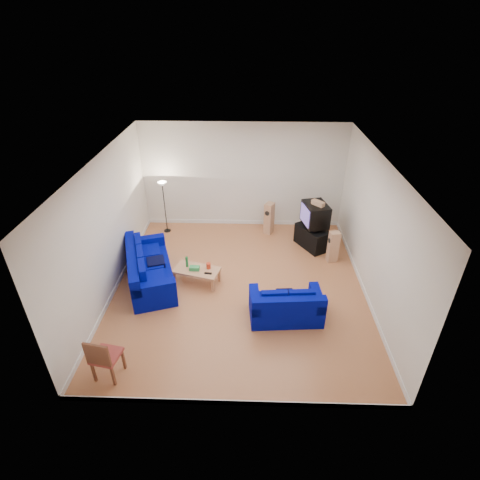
{
  "coord_description": "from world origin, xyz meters",
  "views": [
    {
      "loc": [
        0.24,
        -7.25,
        5.72
      ],
      "look_at": [
        0.0,
        0.4,
        1.1
      ],
      "focal_mm": 28.0,
      "sensor_mm": 36.0,
      "label": 1
    }
  ],
  "objects_px": {
    "sofa_three_seat": "(148,271)",
    "tv_stand": "(312,237)",
    "coffee_table": "(197,271)",
    "television": "(315,214)",
    "sofa_loveseat": "(286,308)"
  },
  "relations": [
    {
      "from": "coffee_table",
      "to": "television",
      "type": "relative_size",
      "value": 1.33
    },
    {
      "from": "sofa_three_seat",
      "to": "coffee_table",
      "type": "bearing_deg",
      "value": 71.83
    },
    {
      "from": "coffee_table",
      "to": "sofa_loveseat",
      "type": "bearing_deg",
      "value": -30.11
    },
    {
      "from": "sofa_loveseat",
      "to": "television",
      "type": "relative_size",
      "value": 1.78
    },
    {
      "from": "sofa_three_seat",
      "to": "tv_stand",
      "type": "height_order",
      "value": "sofa_three_seat"
    },
    {
      "from": "sofa_three_seat",
      "to": "tv_stand",
      "type": "distance_m",
      "value": 4.63
    },
    {
      "from": "sofa_loveseat",
      "to": "tv_stand",
      "type": "bearing_deg",
      "value": 67.8
    },
    {
      "from": "sofa_three_seat",
      "to": "coffee_table",
      "type": "distance_m",
      "value": 1.21
    },
    {
      "from": "sofa_loveseat",
      "to": "tv_stand",
      "type": "distance_m",
      "value": 3.16
    },
    {
      "from": "sofa_three_seat",
      "to": "coffee_table",
      "type": "xyz_separation_m",
      "value": [
        1.21,
        0.01,
        0.02
      ]
    },
    {
      "from": "coffee_table",
      "to": "television",
      "type": "xyz_separation_m",
      "value": [
        3.07,
        1.83,
        0.67
      ]
    },
    {
      "from": "tv_stand",
      "to": "sofa_loveseat",
      "type": "bearing_deg",
      "value": -49.1
    },
    {
      "from": "coffee_table",
      "to": "tv_stand",
      "type": "height_order",
      "value": "tv_stand"
    },
    {
      "from": "sofa_loveseat",
      "to": "coffee_table",
      "type": "bearing_deg",
      "value": 145.55
    },
    {
      "from": "television",
      "to": "sofa_three_seat",
      "type": "bearing_deg",
      "value": -79.76
    }
  ]
}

